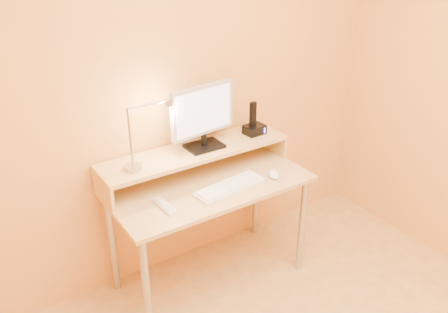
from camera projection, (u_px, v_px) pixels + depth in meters
wall_back at (180, 83)px, 2.73m from camera, size 3.00×0.04×2.50m
desk_leg_fl at (147, 291)px, 2.43m from camera, size 0.04×0.04×0.69m
desk_leg_fr at (302, 226)px, 2.97m from camera, size 0.04×0.04×0.69m
desk_leg_bl at (112, 243)px, 2.80m from camera, size 0.04×0.04×0.69m
desk_leg_br at (256, 193)px, 3.35m from camera, size 0.04×0.04×0.69m
desk_lower at (209, 185)px, 2.73m from camera, size 1.20×0.60×0.02m
shelf_riser_left at (103, 190)px, 2.51m from camera, size 0.02×0.30×0.14m
shelf_riser_right at (272, 141)px, 3.10m from camera, size 0.02×0.30×0.14m
desk_shelf at (196, 151)px, 2.77m from camera, size 1.20×0.30×0.02m
monitor_foot at (204, 146)px, 2.79m from camera, size 0.22×0.16×0.02m
monitor_neck at (204, 139)px, 2.77m from camera, size 0.04×0.04×0.07m
monitor_panel at (202, 110)px, 2.70m from camera, size 0.44×0.09×0.30m
monitor_back at (200, 109)px, 2.71m from camera, size 0.39×0.06×0.25m
monitor_screen at (204, 111)px, 2.68m from camera, size 0.40×0.06×0.26m
lamp_base at (133, 167)px, 2.53m from camera, size 0.10×0.10×0.02m
lamp_post at (130, 138)px, 2.45m from camera, size 0.01×0.01×0.33m
lamp_arm at (148, 105)px, 2.44m from camera, size 0.24×0.01×0.01m
lamp_head at (169, 103)px, 2.50m from camera, size 0.04×0.04×0.03m
lamp_bulb at (169, 106)px, 2.51m from camera, size 0.03×0.03×0.00m
phone_dock at (254, 129)px, 2.97m from camera, size 0.14×0.11×0.06m
phone_handset at (253, 114)px, 2.91m from camera, size 0.04×0.03×0.16m
phone_led at (265, 130)px, 2.95m from camera, size 0.01×0.00×0.04m
keyboard at (230, 187)px, 2.65m from camera, size 0.45×0.19×0.02m
mouse at (274, 174)px, 2.78m from camera, size 0.10×0.12×0.04m
remote_control at (164, 206)px, 2.48m from camera, size 0.06×0.19×0.02m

